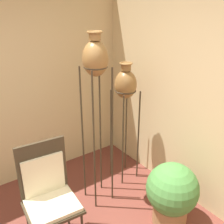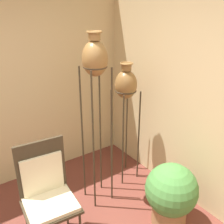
% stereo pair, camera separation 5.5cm
% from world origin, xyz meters
% --- Properties ---
extents(vase_stand_tall, '(0.27, 0.27, 2.05)m').
position_xyz_m(vase_stand_tall, '(1.12, 1.08, 1.71)').
color(vase_stand_tall, '#382D1E').
rests_on(vase_stand_tall, ground_plane).
extents(vase_stand_medium, '(0.28, 0.28, 1.63)m').
position_xyz_m(vase_stand_medium, '(1.67, 1.25, 1.32)').
color(vase_stand_medium, '#382D1E').
rests_on(vase_stand_medium, ground_plane).
extents(chair, '(0.54, 0.49, 1.11)m').
position_xyz_m(chair, '(0.38, 0.81, 0.63)').
color(chair, '#382D1E').
rests_on(chair, ground_plane).
extents(potted_plant, '(0.57, 0.57, 0.74)m').
position_xyz_m(potted_plant, '(1.55, 0.27, 0.40)').
color(potted_plant, olive).
rests_on(potted_plant, ground_plane).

